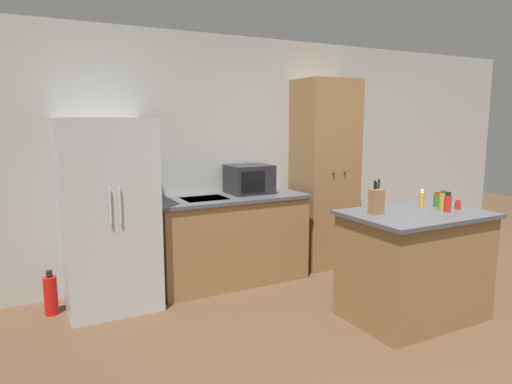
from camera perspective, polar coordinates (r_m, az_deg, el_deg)
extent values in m
plane|color=brown|center=(4.02, 22.09, -16.87)|extent=(14.00, 14.00, 0.00)
cube|color=#B2B2AD|center=(5.42, 3.82, 4.67)|extent=(7.20, 0.06, 2.60)
cube|color=#B7BABC|center=(4.35, -18.02, -2.63)|extent=(0.80, 0.73, 1.73)
cylinder|color=silver|center=(3.95, -17.73, -1.73)|extent=(0.02, 0.02, 0.30)
cylinder|color=silver|center=(3.96, -16.59, -1.64)|extent=(0.02, 0.02, 0.30)
cube|color=olive|center=(4.86, -3.21, -6.10)|extent=(1.58, 0.62, 0.89)
cube|color=#4C4C51|center=(4.76, -3.25, -0.73)|extent=(1.62, 0.66, 0.03)
cube|color=#9EA0A3|center=(4.65, -6.44, -0.86)|extent=(0.44, 0.34, 0.01)
cube|color=olive|center=(5.39, 8.55, 2.23)|extent=(0.66, 0.53, 2.16)
sphere|color=black|center=(5.12, 9.69, 2.32)|extent=(0.02, 0.02, 0.02)
sphere|color=black|center=(5.21, 11.07, 2.41)|extent=(0.02, 0.02, 0.02)
cube|color=olive|center=(4.22, 19.11, -8.85)|extent=(1.13, 0.77, 0.90)
cube|color=#4C4C51|center=(4.11, 19.44, -2.62)|extent=(1.19, 0.83, 0.03)
cube|color=#232326|center=(4.93, -0.87, 1.63)|extent=(0.45, 0.40, 0.31)
cube|color=black|center=(4.72, -0.34, 1.31)|extent=(0.27, 0.01, 0.21)
cube|color=olive|center=(3.91, 14.81, -1.17)|extent=(0.11, 0.08, 0.21)
cylinder|color=black|center=(3.87, 14.61, 0.86)|extent=(0.02, 0.02, 0.08)
cylinder|color=black|center=(3.90, 14.81, 0.80)|extent=(0.02, 0.02, 0.06)
cylinder|color=black|center=(3.92, 15.11, 0.97)|extent=(0.02, 0.02, 0.08)
cylinder|color=gold|center=(4.30, 22.30, -1.09)|extent=(0.06, 0.06, 0.14)
cylinder|color=#286628|center=(4.29, 22.37, 0.02)|extent=(0.04, 0.04, 0.03)
cylinder|color=#B2281E|center=(4.37, 23.91, -1.54)|extent=(0.05, 0.05, 0.07)
cylinder|color=red|center=(4.36, 23.95, -1.01)|extent=(0.04, 0.04, 0.01)
cylinder|color=#337033|center=(4.41, 21.69, -1.00)|extent=(0.06, 0.06, 0.11)
cylinder|color=red|center=(4.40, 21.74, -0.12)|extent=(0.05, 0.05, 0.02)
cylinder|color=gold|center=(4.34, 20.02, -0.93)|extent=(0.05, 0.05, 0.13)
cylinder|color=silver|center=(4.33, 20.08, 0.11)|extent=(0.03, 0.03, 0.03)
cylinder|color=#B2281E|center=(4.20, 22.83, -1.36)|extent=(0.06, 0.06, 0.14)
cylinder|color=black|center=(4.19, 22.90, -0.20)|extent=(0.04, 0.04, 0.03)
cylinder|color=red|center=(4.51, -24.27, -11.74)|extent=(0.12, 0.12, 0.34)
cylinder|color=black|center=(4.45, -24.44, -9.30)|extent=(0.05, 0.05, 0.06)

